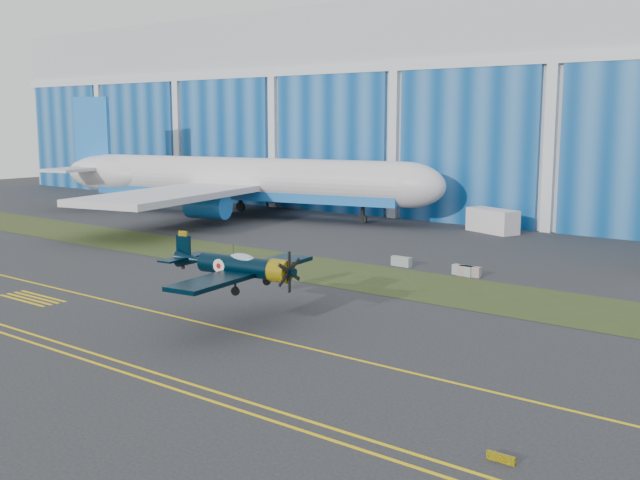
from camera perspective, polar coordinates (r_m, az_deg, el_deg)
The scene contains 14 objects.
ground at distance 52.78m, azimuth -3.04°, elevation -5.66°, with size 260.00×260.00×0.00m, color #2F3034.
grass_median at distance 63.71m, azimuth 5.24°, elevation -3.08°, with size 260.00×10.00×0.02m, color #475128.
hangar at distance 115.27m, azimuth 21.29°, elevation 9.27°, with size 220.00×45.70×30.00m.
taxiway_centreline at distance 49.25m, azimuth -6.88°, elevation -6.79°, with size 200.00×0.20×0.02m, color yellow.
edge_line_near at distance 43.35m, azimuth -15.86°, elevation -9.31°, with size 80.00×0.20×0.02m, color yellow.
edge_line_far at distance 43.91m, azimuth -14.80°, elevation -9.02°, with size 80.00×0.20×0.02m, color yellow.
hold_short_ladder at distance 61.29m, azimuth -21.06°, elevation -4.17°, with size 6.00×2.40×0.02m, color yellow, non-canonical shape.
guard_board_right at distance 31.80m, azimuth 13.63°, elevation -15.84°, with size 1.20×0.15×0.35m, color yellow.
warbird at distance 50.25m, azimuth -6.32°, elevation -1.96°, with size 12.55×14.53×3.94m.
jetliner at distance 106.32m, azimuth -6.06°, elevation 8.13°, with size 77.84×70.11×23.39m.
shipping_container at distance 92.62m, azimuth 13.01°, elevation 1.43°, with size 6.59×2.63×2.85m, color silver.
barrier_a at distance 69.96m, azimuth 6.22°, elevation -1.64°, with size 2.00×0.60×0.90m, color #919D96.
barrier_b at distance 66.61m, azimuth 10.83°, elevation -2.29°, with size 2.00×0.60×0.90m, color #949F94.
barrier_c at distance 66.31m, azimuth 11.31°, elevation -2.36°, with size 2.00×0.60×0.90m, color gray.
Camera 1 is at (33.49, -38.50, 13.47)m, focal length 42.00 mm.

